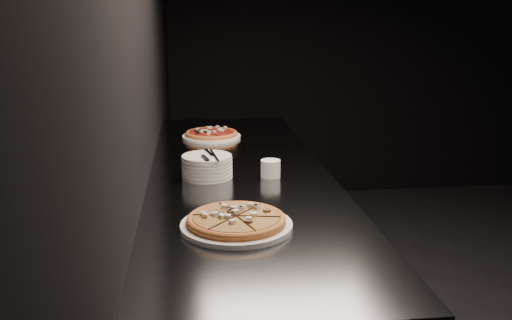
{
  "coord_description": "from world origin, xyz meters",
  "views": [
    {
      "loc": [
        -2.32,
        -2.28,
        1.57
      ],
      "look_at": [
        -2.08,
        -0.17,
        1.01
      ],
      "focal_mm": 40.0,
      "sensor_mm": 36.0,
      "label": 1
    }
  ],
  "objects": [
    {
      "name": "ramekin",
      "position": [
        -2.01,
        -0.09,
        0.96
      ],
      "size": [
        0.08,
        0.08,
        0.07
      ],
      "color": "silver",
      "rests_on": "counter"
    },
    {
      "name": "pizza_mushroom",
      "position": [
        -2.19,
        -0.64,
        0.94
      ],
      "size": [
        0.36,
        0.36,
        0.04
      ],
      "rotation": [
        0.0,
        0.0,
        -0.19
      ],
      "color": "white",
      "rests_on": "counter"
    },
    {
      "name": "cutlery",
      "position": [
        -2.26,
        -0.08,
        1.01
      ],
      "size": [
        0.07,
        0.22,
        0.01
      ],
      "rotation": [
        0.0,
        0.0,
        0.22
      ],
      "color": "silver",
      "rests_on": "plate_stack"
    },
    {
      "name": "counter",
      "position": [
        -2.13,
        0.0,
        0.46
      ],
      "size": [
        0.74,
        2.44,
        0.92
      ],
      "color": "slate",
      "rests_on": "floor"
    },
    {
      "name": "pizza_tomato",
      "position": [
        -2.22,
        0.67,
        0.94
      ],
      "size": [
        0.35,
        0.35,
        0.04
      ],
      "rotation": [
        0.0,
        0.0,
        -0.33
      ],
      "color": "white",
      "rests_on": "counter"
    },
    {
      "name": "wall_back",
      "position": [
        0.0,
        2.5,
        1.4
      ],
      "size": [
        5.0,
        0.02,
        2.8
      ],
      "primitive_type": "cube",
      "color": "black",
      "rests_on": "floor"
    },
    {
      "name": "wall_left",
      "position": [
        -2.5,
        0.0,
        1.4
      ],
      "size": [
        0.02,
        5.0,
        2.8
      ],
      "primitive_type": "cube",
      "color": "black",
      "rests_on": "floor"
    },
    {
      "name": "plate_stack",
      "position": [
        -2.27,
        -0.07,
        0.97
      ],
      "size": [
        0.2,
        0.2,
        0.09
      ],
      "color": "white",
      "rests_on": "counter"
    }
  ]
}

